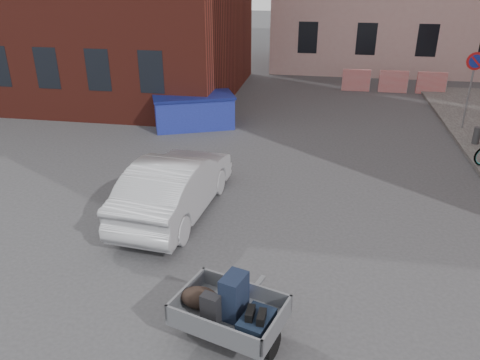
# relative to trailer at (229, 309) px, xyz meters

# --- Properties ---
(ground) EXTENTS (120.00, 120.00, 0.00)m
(ground) POSITION_rel_trailer_xyz_m (0.17, 2.16, -0.61)
(ground) COLOR #38383A
(ground) RESTS_ON ground
(no_parking_sign) EXTENTS (0.60, 0.09, 2.65)m
(no_parking_sign) POSITION_rel_trailer_xyz_m (6.17, 11.65, 1.41)
(no_parking_sign) COLOR gray
(no_parking_sign) RESTS_ON sidewalk
(barriers) EXTENTS (4.70, 0.18, 1.00)m
(barriers) POSITION_rel_trailer_xyz_m (4.37, 17.16, -0.11)
(barriers) COLOR red
(barriers) RESTS_ON ground
(trailer) EXTENTS (1.85, 1.97, 1.20)m
(trailer) POSITION_rel_trailer_xyz_m (0.00, 0.00, 0.00)
(trailer) COLOR black
(trailer) RESTS_ON ground
(dumpster) EXTENTS (3.21, 2.46, 1.20)m
(dumpster) POSITION_rel_trailer_xyz_m (-3.41, 10.40, -0.00)
(dumpster) COLOR #202D9B
(dumpster) RESTS_ON ground
(silver_car) EXTENTS (1.87, 4.43, 1.42)m
(silver_car) POSITION_rel_trailer_xyz_m (-2.08, 3.94, 0.10)
(silver_car) COLOR #A7A9AF
(silver_car) RESTS_ON ground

